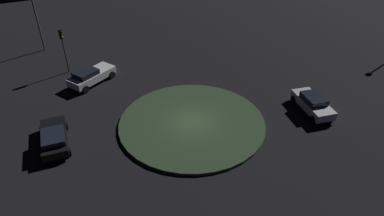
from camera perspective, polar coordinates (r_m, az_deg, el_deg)
ground_plane at (r=27.52m, az=0.00°, el=-2.63°), size 117.59×117.59×0.00m
roundabout_island at (r=27.45m, az=0.00°, el=-2.44°), size 11.59×11.59×0.23m
car_white at (r=33.93m, az=-16.40°, el=5.16°), size 4.90×3.15×1.52m
car_silver at (r=30.28m, az=19.35°, el=0.74°), size 3.21×4.58×1.47m
car_black at (r=26.97m, az=-21.86°, el=-4.55°), size 3.02×4.76×1.32m
traffic_light_north at (r=35.73m, az=-20.58°, el=10.08°), size 0.35×0.39×4.45m
streetlamp_north at (r=41.15m, az=-24.92°, el=15.79°), size 0.52×0.52×8.61m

